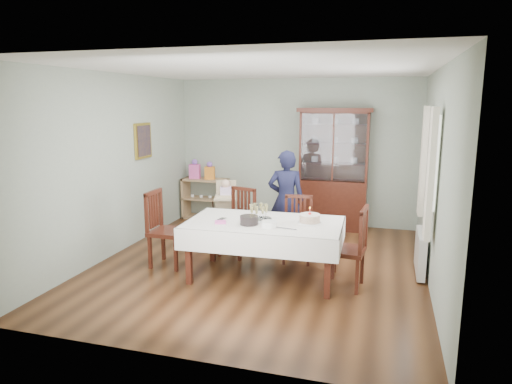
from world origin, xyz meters
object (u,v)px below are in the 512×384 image
at_px(dining_table, 264,250).
at_px(chair_far_left, 237,235).
at_px(champagne_tray, 259,215).
at_px(gift_bag_pink, 195,170).
at_px(china_cabinet, 334,167).
at_px(birthday_cake, 310,219).
at_px(high_chair, 226,216).
at_px(woman, 286,200).
at_px(gift_bag_orange, 210,171).
at_px(chair_end_right, 346,263).
at_px(sideboard, 205,199).
at_px(chair_end_left, 168,244).
at_px(chair_far_right, 297,242).

xyz_separation_m(dining_table, chair_far_left, (-0.63, 0.78, -0.09)).
bearing_deg(champagne_tray, gift_bag_pink, 128.11).
xyz_separation_m(china_cabinet, birthday_cake, (0.01, -2.58, -0.31)).
height_order(high_chair, champagne_tray, high_chair).
xyz_separation_m(woman, gift_bag_orange, (-1.82, 1.37, 0.17)).
xyz_separation_m(dining_table, chair_end_right, (1.06, -0.01, -0.08)).
relative_size(sideboard, woman, 0.58).
bearing_deg(dining_table, woman, 90.12).
bearing_deg(chair_far_left, gift_bag_orange, 138.15).
relative_size(sideboard, gift_bag_pink, 2.36).
distance_m(china_cabinet, chair_end_left, 3.38).
bearing_deg(chair_end_right, woman, -135.34).
bearing_deg(gift_bag_orange, sideboard, 169.62).
height_order(dining_table, chair_far_left, chair_far_left).
xyz_separation_m(chair_end_left, high_chair, (0.37, 1.41, 0.08)).
bearing_deg(gift_bag_pink, birthday_cake, -43.60).
bearing_deg(chair_far_right, chair_far_left, 172.29).
height_order(sideboard, chair_far_right, chair_far_right).
xyz_separation_m(dining_table, champagne_tray, (-0.09, 0.07, 0.44)).
xyz_separation_m(china_cabinet, champagne_tray, (-0.66, -2.61, -0.30)).
distance_m(chair_end_left, champagne_tray, 1.43).
bearing_deg(sideboard, champagne_tray, -54.99).
relative_size(chair_far_left, high_chair, 0.99).
height_order(high_chair, gift_bag_pink, gift_bag_pink).
bearing_deg(dining_table, champagne_tray, 143.00).
relative_size(dining_table, chair_end_right, 1.98).
height_order(chair_end_right, champagne_tray, chair_end_right).
relative_size(dining_table, sideboard, 2.26).
height_order(dining_table, champagne_tray, champagne_tray).
bearing_deg(gift_bag_pink, champagne_tray, -51.89).
relative_size(chair_end_right, high_chair, 1.01).
xyz_separation_m(chair_far_right, champagne_tray, (-0.38, -0.69, 0.54)).
relative_size(dining_table, champagne_tray, 6.00).
height_order(dining_table, chair_far_right, chair_far_right).
xyz_separation_m(chair_end_left, chair_end_right, (2.49, -0.09, -0.01)).
distance_m(china_cabinet, champagne_tray, 2.71).
bearing_deg(dining_table, chair_far_right, 69.02).
relative_size(china_cabinet, champagne_tray, 6.42).
distance_m(chair_end_right, gift_bag_pink, 4.23).
xyz_separation_m(chair_end_right, champagne_tray, (-1.16, 0.08, 0.52)).
xyz_separation_m(sideboard, chair_end_right, (3.00, -2.71, -0.09)).
height_order(chair_far_left, gift_bag_pink, gift_bag_pink).
height_order(chair_end_left, chair_end_right, chair_end_left).
distance_m(dining_table, woman, 1.37).
distance_m(dining_table, china_cabinet, 2.83).
height_order(sideboard, chair_end_right, chair_end_right).
relative_size(chair_far_right, birthday_cake, 3.07).
relative_size(chair_far_left, woman, 0.65).
bearing_deg(china_cabinet, sideboard, 179.51).
bearing_deg(chair_far_left, china_cabinet, 73.79).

